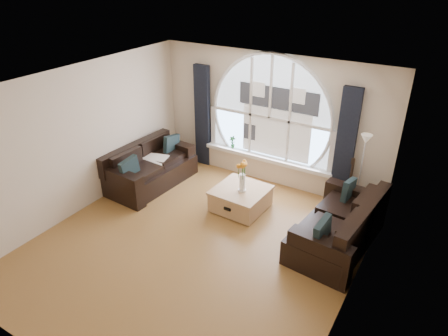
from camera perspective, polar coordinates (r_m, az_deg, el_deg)
ground at (r=6.99m, az=-3.88°, el=-10.60°), size 5.00×5.50×0.01m
ceiling at (r=5.75m, az=-4.73°, el=11.15°), size 5.00×5.50×0.01m
wall_back at (r=8.44m, az=6.54°, el=6.77°), size 5.00×0.01×2.70m
wall_front at (r=4.70m, az=-24.44°, el=-14.42°), size 5.00×0.01×2.70m
wall_left at (r=7.85m, az=-19.43°, el=3.69°), size 0.01×5.50×2.70m
wall_right at (r=5.40m, az=18.22°, el=-7.25°), size 0.01×5.50×2.70m
attic_slope at (r=4.98m, az=16.57°, el=3.19°), size 0.92×5.50×0.72m
arched_window at (r=8.33m, az=6.55°, el=8.48°), size 2.60×0.06×2.15m
window_sill at (r=8.69m, az=5.97°, el=1.38°), size 2.90×0.22×0.08m
window_frame at (r=8.30m, az=6.46°, el=8.42°), size 2.76×0.08×2.15m
neighbor_house at (r=8.30m, az=7.41°, el=7.44°), size 1.70×0.02×1.50m
curtain_left at (r=9.15m, az=-3.01°, el=7.22°), size 0.35×0.12×2.30m
curtain_right at (r=7.94m, az=16.59°, el=2.82°), size 0.35×0.12×2.30m
sofa_left at (r=8.65m, az=-10.18°, el=0.15°), size 1.08×1.98×0.85m
sofa_right at (r=6.99m, az=15.56°, el=-7.67°), size 1.19×2.07×0.88m
coffee_chest at (r=7.77m, az=2.36°, el=-4.19°), size 0.99×0.99×0.47m
throw_blanket at (r=8.64m, az=-10.01°, el=0.85°), size 0.66×0.66×0.10m
vase_flowers at (r=7.43m, az=2.60°, el=-0.61°), size 0.24×0.24×0.70m
floor_lamp at (r=7.73m, az=18.47°, el=-1.04°), size 0.24×0.24×1.60m
guitar at (r=8.08m, az=17.33°, el=-1.77°), size 0.39×0.29×1.06m
potted_plant at (r=8.96m, az=1.20°, el=3.64°), size 0.15×0.11×0.28m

